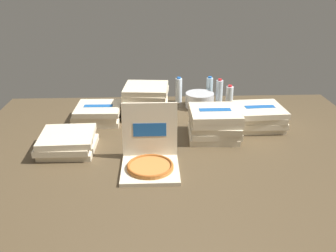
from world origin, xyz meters
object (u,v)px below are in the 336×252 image
(pizza_stack_center_near, at_px, (214,123))
(pizza_stack_right_far, at_px, (98,113))
(open_pizza_box, at_px, (150,156))
(water_bottle_0, at_px, (209,89))
(water_bottle_1, at_px, (179,90))
(water_bottle_3, at_px, (229,99))
(pizza_stack_left_far, at_px, (258,117))
(ice_bucket, at_px, (200,100))
(pizza_stack_right_near, at_px, (146,101))
(pizza_stack_left_mid, at_px, (67,142))
(water_bottle_2, at_px, (219,92))

(pizza_stack_center_near, xyz_separation_m, pizza_stack_right_far, (-0.96, 0.37, -0.05))
(open_pizza_box, relative_size, water_bottle_0, 1.64)
(water_bottle_1, xyz_separation_m, water_bottle_3, (0.45, -0.29, 0.00))
(pizza_stack_left_far, distance_m, pizza_stack_right_far, 1.37)
(open_pizza_box, distance_m, pizza_stack_left_far, 1.11)
(pizza_stack_left_far, bearing_deg, ice_bucket, 130.80)
(pizza_stack_center_near, xyz_separation_m, ice_bucket, (-0.03, 0.68, -0.04))
(water_bottle_0, bearing_deg, ice_bucket, -125.03)
(pizza_stack_left_far, relative_size, pizza_stack_right_near, 0.98)
(pizza_stack_right_far, relative_size, water_bottle_1, 1.59)
(water_bottle_3, bearing_deg, pizza_stack_left_mid, -150.52)
(pizza_stack_left_far, distance_m, water_bottle_3, 0.41)
(pizza_stack_left_mid, distance_m, ice_bucket, 1.38)
(pizza_stack_right_far, bearing_deg, water_bottle_3, 8.50)
(pizza_stack_right_far, bearing_deg, open_pizza_box, -61.54)
(pizza_stack_right_near, bearing_deg, water_bottle_2, 20.26)
(pizza_stack_left_far, xyz_separation_m, pizza_stack_center_near, (-0.40, -0.18, 0.02))
(water_bottle_2, height_order, water_bottle_3, same)
(pizza_stack_center_near, relative_size, ice_bucket, 1.55)
(pizza_stack_right_near, height_order, water_bottle_3, pizza_stack_right_near)
(open_pizza_box, relative_size, ice_bucket, 1.53)
(pizza_stack_right_near, xyz_separation_m, ice_bucket, (0.51, 0.19, -0.07))
(pizza_stack_left_mid, relative_size, pizza_stack_right_far, 0.99)
(open_pizza_box, distance_m, water_bottle_1, 1.33)
(pizza_stack_right_near, xyz_separation_m, water_bottle_2, (0.71, 0.26, -0.01))
(water_bottle_0, distance_m, water_bottle_1, 0.30)
(pizza_stack_center_near, xyz_separation_m, water_bottle_3, (0.22, 0.55, 0.01))
(pizza_stack_right_near, height_order, water_bottle_1, pizza_stack_right_near)
(pizza_stack_right_far, distance_m, water_bottle_0, 1.14)
(ice_bucket, bearing_deg, water_bottle_3, -26.87)
(ice_bucket, relative_size, water_bottle_3, 1.07)
(pizza_stack_left_far, bearing_deg, water_bottle_2, 111.97)
(pizza_stack_left_far, distance_m, water_bottle_1, 0.90)
(open_pizza_box, height_order, pizza_stack_center_near, open_pizza_box)
(pizza_stack_right_far, xyz_separation_m, pizza_stack_right_near, (0.42, 0.12, 0.07))
(open_pizza_box, relative_size, pizza_stack_left_far, 1.00)
(open_pizza_box, xyz_separation_m, pizza_stack_right_far, (-0.45, 0.84, -0.01))
(pizza_stack_center_near, relative_size, water_bottle_3, 1.66)
(ice_bucket, bearing_deg, pizza_stack_center_near, -87.31)
(pizza_stack_left_far, relative_size, water_bottle_3, 1.64)
(pizza_stack_left_far, xyz_separation_m, water_bottle_1, (-0.62, 0.65, 0.03))
(open_pizza_box, bearing_deg, ice_bucket, 67.71)
(pizza_stack_right_near, bearing_deg, pizza_stack_left_far, -18.44)
(pizza_stack_left_mid, height_order, pizza_stack_right_near, pizza_stack_right_near)
(water_bottle_3, bearing_deg, pizza_stack_center_near, -112.11)
(pizza_stack_center_near, bearing_deg, ice_bucket, 92.69)
(pizza_stack_left_mid, relative_size, pizza_stack_right_near, 0.94)
(open_pizza_box, distance_m, pizza_stack_right_far, 0.95)
(pizza_stack_left_mid, bearing_deg, water_bottle_3, 29.48)
(water_bottle_2, distance_m, water_bottle_3, 0.21)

